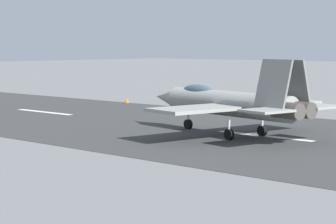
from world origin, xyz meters
The scene contains 5 objects.
ground_plane centered at (0.00, 0.00, 0.00)m, with size 400.00×400.00×0.00m, color slate.
runway_strip centered at (-0.02, 0.00, 0.01)m, with size 240.00×26.00×0.02m.
fighter_jet centered at (1.27, 1.37, 2.38)m, with size 16.64×14.35×5.57m.
marker_cone_mid centered at (6.29, -12.78, 0.28)m, with size 0.44×0.44×0.55m, color orange.
marker_cone_far centered at (26.59, -12.78, 0.28)m, with size 0.44×0.44×0.55m, color orange.
Camera 1 is at (-28.46, 40.14, 6.51)m, focal length 72.93 mm.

